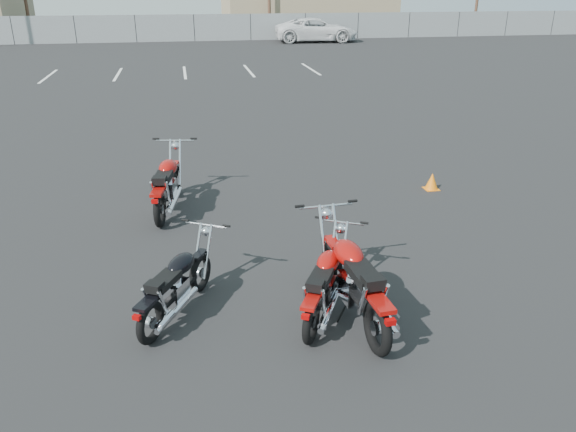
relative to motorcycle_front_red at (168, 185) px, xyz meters
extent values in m
plane|color=black|center=(1.60, -2.82, -0.49)|extent=(120.00, 120.00, 0.00)
torus|color=black|center=(0.12, 0.76, -0.18)|extent=(0.22, 0.64, 0.63)
cylinder|color=silver|center=(0.12, 0.76, -0.18)|extent=(0.13, 0.18, 0.17)
torus|color=black|center=(-0.14, -0.74, -0.18)|extent=(0.22, 0.64, 0.63)
cylinder|color=silver|center=(-0.14, -0.74, -0.18)|extent=(0.13, 0.18, 0.17)
cube|color=black|center=(-0.01, 0.01, -0.14)|extent=(0.29, 1.10, 0.06)
cube|color=silver|center=(-0.02, -0.04, -0.08)|extent=(0.36, 0.44, 0.31)
cylinder|color=silver|center=(-0.02, -0.04, 0.11)|extent=(0.25, 0.29, 0.28)
ellipsoid|color=#9A0D09|center=(0.02, 0.20, 0.26)|extent=(0.42, 0.65, 0.27)
cube|color=black|center=(-0.06, -0.30, 0.24)|extent=(0.37, 0.61, 0.10)
cube|color=black|center=(-0.11, -0.56, 0.28)|extent=(0.26, 0.23, 0.13)
cube|color=#9A0D09|center=(-0.14, -0.76, 0.15)|extent=(0.26, 0.47, 0.05)
cube|color=#9A0D09|center=(0.12, 0.76, 0.15)|extent=(0.20, 0.37, 0.04)
cylinder|color=silver|center=(0.01, -0.60, 0.08)|extent=(0.08, 0.20, 0.41)
cylinder|color=silver|center=(-0.24, -0.56, 0.08)|extent=(0.08, 0.20, 0.41)
cylinder|color=silver|center=(0.10, -0.33, -0.20)|extent=(0.29, 1.15, 0.13)
cylinder|color=silver|center=(0.04, -0.66, -0.18)|extent=(0.19, 0.39, 0.14)
cylinder|color=silver|center=(0.24, 0.86, 0.15)|extent=(0.12, 0.42, 0.83)
cylinder|color=silver|center=(0.05, 0.90, 0.15)|extent=(0.12, 0.42, 0.83)
sphere|color=silver|center=(0.17, 1.05, 0.43)|extent=(0.19, 0.19, 0.17)
cylinder|color=silver|center=(0.18, 1.07, 0.53)|extent=(0.73, 0.16, 0.03)
cylinder|color=black|center=(0.53, 0.98, 0.57)|extent=(0.13, 0.06, 0.04)
cylinder|color=black|center=(-0.19, 1.11, 0.57)|extent=(0.13, 0.06, 0.04)
cylinder|color=black|center=(-0.17, -0.07, -0.34)|extent=(0.17, 0.05, 0.31)
cube|color=#990505|center=(-0.19, -1.03, 0.08)|extent=(0.11, 0.08, 0.06)
torus|color=black|center=(0.44, -3.03, -0.23)|extent=(0.34, 0.50, 0.52)
cylinder|color=silver|center=(0.44, -3.03, -0.23)|extent=(0.14, 0.16, 0.14)
torus|color=black|center=(-0.18, -4.13, -0.23)|extent=(0.34, 0.50, 0.52)
cylinder|color=silver|center=(-0.18, -4.13, -0.23)|extent=(0.14, 0.16, 0.14)
cube|color=black|center=(0.13, -3.58, -0.20)|extent=(0.52, 0.84, 0.05)
cube|color=silver|center=(0.11, -3.62, -0.15)|extent=(0.38, 0.41, 0.26)
cylinder|color=silver|center=(0.11, -3.62, 0.01)|extent=(0.26, 0.28, 0.23)
ellipsoid|color=black|center=(0.20, -3.44, 0.13)|extent=(0.48, 0.57, 0.22)
cube|color=black|center=(0.00, -3.81, 0.12)|extent=(0.43, 0.53, 0.09)
cube|color=black|center=(-0.11, -4.00, 0.15)|extent=(0.24, 0.23, 0.10)
cube|color=black|center=(-0.19, -4.15, 0.04)|extent=(0.32, 0.40, 0.04)
cube|color=black|center=(0.44, -3.03, 0.04)|extent=(0.24, 0.31, 0.03)
cylinder|color=silver|center=(-0.03, -4.07, -0.01)|extent=(0.12, 0.16, 0.34)
cylinder|color=silver|center=(-0.21, -3.97, -0.01)|extent=(0.12, 0.16, 0.34)
cylinder|color=silver|center=(0.12, -3.88, -0.25)|extent=(0.54, 0.88, 0.11)
cylinder|color=silver|center=(-0.01, -4.12, -0.23)|extent=(0.24, 0.32, 0.12)
cylinder|color=silver|center=(0.56, -2.97, 0.05)|extent=(0.20, 0.32, 0.69)
cylinder|color=silver|center=(0.42, -2.90, 0.05)|extent=(0.20, 0.32, 0.69)
sphere|color=silver|center=(0.56, -2.81, 0.27)|extent=(0.19, 0.19, 0.14)
cylinder|color=silver|center=(0.56, -2.80, 0.36)|extent=(0.55, 0.32, 0.03)
cylinder|color=black|center=(0.82, -2.96, 0.40)|extent=(0.11, 0.08, 0.03)
cylinder|color=black|center=(0.29, -2.67, 0.40)|extent=(0.11, 0.08, 0.03)
cylinder|color=black|center=(-0.02, -3.60, -0.36)|extent=(0.13, 0.09, 0.26)
cube|color=#990505|center=(-0.30, -4.35, -0.01)|extent=(0.10, 0.09, 0.05)
torus|color=black|center=(2.21, -3.25, -0.17)|extent=(0.16, 0.65, 0.65)
cylinder|color=silver|center=(2.21, -3.25, -0.17)|extent=(0.12, 0.18, 0.17)
torus|color=black|center=(2.32, -4.81, -0.17)|extent=(0.16, 0.65, 0.65)
cylinder|color=silver|center=(2.32, -4.81, -0.17)|extent=(0.12, 0.18, 0.17)
cube|color=black|center=(2.26, -4.03, -0.13)|extent=(0.19, 1.14, 0.06)
cube|color=silver|center=(2.27, -4.08, -0.06)|extent=(0.33, 0.43, 0.32)
cylinder|color=silver|center=(2.27, -4.08, 0.13)|extent=(0.23, 0.28, 0.29)
ellipsoid|color=#9A0D09|center=(2.25, -3.83, 0.28)|extent=(0.37, 0.65, 0.28)
cube|color=black|center=(2.29, -4.35, 0.26)|extent=(0.32, 0.61, 0.11)
cube|color=black|center=(2.31, -4.62, 0.30)|extent=(0.25, 0.21, 0.13)
cube|color=#9A0D09|center=(2.32, -4.83, 0.17)|extent=(0.23, 0.47, 0.05)
cube|color=#9A0D09|center=(2.21, -3.25, 0.17)|extent=(0.17, 0.38, 0.04)
cylinder|color=silver|center=(2.44, -4.64, 0.10)|extent=(0.07, 0.20, 0.42)
cylinder|color=silver|center=(2.18, -4.66, 0.10)|extent=(0.07, 0.20, 0.42)
cylinder|color=silver|center=(2.46, -4.34, -0.19)|extent=(0.18, 1.19, 0.14)
cylinder|color=silver|center=(2.48, -4.68, -0.17)|extent=(0.16, 0.39, 0.14)
cylinder|color=silver|center=(2.30, -3.11, 0.17)|extent=(0.08, 0.43, 0.85)
cylinder|color=silver|center=(2.11, -3.12, 0.17)|extent=(0.08, 0.43, 0.85)
sphere|color=silver|center=(2.19, -2.95, 0.46)|extent=(0.18, 0.18, 0.17)
cylinder|color=silver|center=(2.19, -2.92, 0.56)|extent=(0.76, 0.08, 0.03)
cylinder|color=black|center=(2.57, -2.92, 0.61)|extent=(0.13, 0.05, 0.04)
cylinder|color=black|center=(1.81, -2.97, 0.61)|extent=(0.13, 0.05, 0.04)
cylinder|color=black|center=(2.12, -4.15, -0.33)|extent=(0.17, 0.04, 0.32)
cube|color=#990505|center=(2.34, -5.11, 0.10)|extent=(0.11, 0.07, 0.06)
torus|color=black|center=(2.24, -3.33, -0.23)|extent=(0.34, 0.52, 0.54)
cylinder|color=silver|center=(2.24, -3.33, -0.23)|extent=(0.15, 0.17, 0.14)
torus|color=black|center=(1.64, -4.47, -0.23)|extent=(0.34, 0.52, 0.54)
cylinder|color=silver|center=(1.64, -4.47, -0.23)|extent=(0.15, 0.17, 0.14)
cube|color=black|center=(1.94, -3.90, -0.19)|extent=(0.52, 0.87, 0.05)
cube|color=silver|center=(1.92, -3.94, -0.14)|extent=(0.38, 0.42, 0.27)
cylinder|color=silver|center=(1.92, -3.94, 0.02)|extent=(0.26, 0.28, 0.24)
ellipsoid|color=#9A0D09|center=(2.02, -3.76, 0.15)|extent=(0.48, 0.59, 0.23)
cube|color=black|center=(1.82, -4.14, 0.13)|extent=(0.43, 0.54, 0.09)
cube|color=black|center=(1.71, -4.34, 0.17)|extent=(0.25, 0.23, 0.11)
cube|color=#9A0D09|center=(1.63, -4.49, 0.05)|extent=(0.32, 0.41, 0.04)
cube|color=#9A0D09|center=(2.24, -3.33, 0.05)|extent=(0.24, 0.32, 0.04)
cylinder|color=silver|center=(1.80, -4.41, 0.00)|extent=(0.12, 0.17, 0.35)
cylinder|color=silver|center=(1.61, -4.31, 0.00)|extent=(0.12, 0.17, 0.35)
cylinder|color=silver|center=(1.94, -4.20, -0.24)|extent=(0.53, 0.91, 0.11)
cylinder|color=silver|center=(1.81, -4.46, -0.23)|extent=(0.24, 0.33, 0.12)
cylinder|color=silver|center=(2.37, -3.27, 0.06)|extent=(0.20, 0.33, 0.70)
cylinder|color=silver|center=(2.22, -3.20, 0.06)|extent=(0.20, 0.33, 0.70)
sphere|color=silver|center=(2.36, -3.11, 0.29)|extent=(0.19, 0.19, 0.14)
cylinder|color=silver|center=(2.37, -3.09, 0.38)|extent=(0.57, 0.32, 0.03)
cylinder|color=black|center=(2.64, -3.25, 0.42)|extent=(0.11, 0.08, 0.03)
cylinder|color=black|center=(2.08, -2.96, 0.42)|extent=(0.11, 0.08, 0.03)
cylinder|color=black|center=(1.79, -3.92, -0.36)|extent=(0.13, 0.08, 0.27)
cube|color=#990505|center=(1.52, -4.70, 0.00)|extent=(0.10, 0.09, 0.05)
cone|color=orange|center=(5.21, 0.17, -0.32)|extent=(0.26, 0.26, 0.33)
cube|color=orange|center=(5.21, 0.17, -0.49)|extent=(0.28, 0.28, 0.01)
cube|color=slate|center=(1.60, 32.18, 0.41)|extent=(80.00, 0.04, 1.80)
cylinder|color=black|center=(-10.40, 32.18, 0.41)|extent=(0.06, 0.06, 1.80)
cylinder|color=black|center=(-6.40, 32.18, 0.41)|extent=(0.06, 0.06, 1.80)
cylinder|color=black|center=(-2.40, 32.18, 0.41)|extent=(0.06, 0.06, 1.80)
cylinder|color=black|center=(1.60, 32.18, 0.41)|extent=(0.06, 0.06, 1.80)
cylinder|color=black|center=(5.60, 32.18, 0.41)|extent=(0.06, 0.06, 1.80)
cylinder|color=black|center=(9.60, 32.18, 0.41)|extent=(0.06, 0.06, 1.80)
cylinder|color=black|center=(13.60, 32.18, 0.41)|extent=(0.06, 0.06, 1.80)
cylinder|color=black|center=(17.60, 32.18, 0.41)|extent=(0.06, 0.06, 1.80)
cylinder|color=black|center=(21.60, 32.18, 0.41)|extent=(0.06, 0.06, 1.80)
cylinder|color=black|center=(25.60, 32.18, 0.41)|extent=(0.06, 0.06, 1.80)
cylinder|color=black|center=(29.60, 32.18, 0.41)|extent=(0.06, 0.06, 1.80)
cube|color=#968361|center=(11.60, 41.18, 1.21)|extent=(14.00, 9.00, 3.40)
cube|color=silver|center=(-5.40, 17.18, -0.49)|extent=(0.12, 4.00, 0.01)
cube|color=silver|center=(-2.40, 17.18, -0.49)|extent=(0.12, 4.00, 0.01)
cube|color=silver|center=(0.60, 17.18, -0.49)|extent=(0.12, 4.00, 0.01)
cube|color=silver|center=(3.60, 17.18, -0.49)|extent=(0.12, 4.00, 0.01)
cube|color=silver|center=(6.60, 17.18, -0.49)|extent=(0.12, 4.00, 0.01)
imported|color=white|center=(9.93, 30.06, 0.76)|extent=(3.18, 6.82, 2.52)
camera|label=1|loc=(0.36, -9.81, 3.39)|focal=35.00mm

